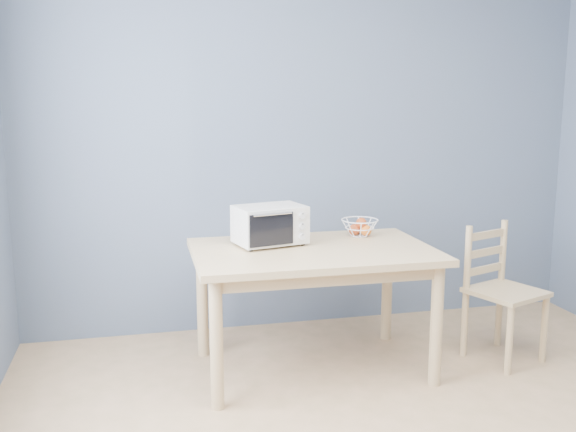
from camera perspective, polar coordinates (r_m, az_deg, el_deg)
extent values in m
cube|color=#515D70|center=(4.52, 1.97, 6.42)|extent=(4.00, 0.01, 2.60)
cube|color=tan|center=(3.76, 2.25, -3.19)|extent=(1.40, 0.90, 0.04)
cylinder|color=tan|center=(3.41, -6.37, -11.30)|extent=(0.07, 0.07, 0.71)
cylinder|color=tan|center=(3.75, 13.05, -9.48)|extent=(0.07, 0.07, 0.71)
cylinder|color=tan|center=(4.11, -7.62, -7.54)|extent=(0.07, 0.07, 0.71)
cylinder|color=tan|center=(4.39, 8.79, -6.37)|extent=(0.07, 0.07, 0.71)
cube|color=beige|center=(3.82, -1.63, -0.73)|extent=(0.45, 0.36, 0.22)
cube|color=black|center=(3.80, -2.36, -0.84)|extent=(0.31, 0.29, 0.17)
cube|color=black|center=(3.68, -1.47, -1.22)|extent=(0.27, 0.07, 0.19)
cylinder|color=silver|center=(3.65, -1.36, 0.15)|extent=(0.24, 0.07, 0.01)
cube|color=beige|center=(3.77, 1.20, -0.89)|extent=(0.11, 0.03, 0.21)
cylinder|color=black|center=(3.69, -3.34, -3.05)|extent=(0.02, 0.02, 0.01)
cylinder|color=black|center=(3.83, 1.34, -2.52)|extent=(0.02, 0.02, 0.01)
cylinder|color=black|center=(3.87, -4.55, -2.41)|extent=(0.02, 0.02, 0.01)
cylinder|color=black|center=(4.01, -0.04, -1.93)|extent=(0.02, 0.02, 0.01)
cylinder|color=silver|center=(3.75, 1.28, 0.02)|extent=(0.04, 0.02, 0.04)
cylinder|color=silver|center=(3.76, 1.28, -0.92)|extent=(0.04, 0.02, 0.04)
cylinder|color=silver|center=(3.77, 1.27, -1.86)|extent=(0.04, 0.02, 0.04)
torus|color=white|center=(4.09, 6.40, -0.35)|extent=(0.29, 0.29, 0.01)
torus|color=white|center=(4.09, 6.38, -1.04)|extent=(0.23, 0.23, 0.01)
torus|color=white|center=(4.11, 6.37, -1.73)|extent=(0.14, 0.14, 0.01)
sphere|color=#AF2E17|center=(4.10, 5.91, -1.22)|extent=(0.07, 0.07, 0.07)
sphere|color=orange|center=(4.09, 6.95, -1.28)|extent=(0.07, 0.07, 0.07)
sphere|color=#CA734E|center=(4.14, 6.23, -1.14)|extent=(0.07, 0.07, 0.07)
sphere|color=#AF2E17|center=(4.09, 6.54, -0.61)|extent=(0.07, 0.07, 0.07)
cube|color=tan|center=(4.21, 18.81, -6.42)|extent=(0.51, 0.51, 0.03)
cylinder|color=tan|center=(4.06, 19.07, -10.42)|extent=(0.04, 0.04, 0.42)
cylinder|color=tan|center=(4.32, 21.81, -9.33)|extent=(0.04, 0.04, 0.42)
cylinder|color=tan|center=(4.25, 15.41, -9.25)|extent=(0.04, 0.04, 0.42)
cylinder|color=tan|center=(4.50, 18.25, -8.29)|extent=(0.04, 0.04, 0.42)
cylinder|color=tan|center=(4.13, 15.69, -3.73)|extent=(0.04, 0.04, 0.42)
cylinder|color=tan|center=(4.39, 18.56, -3.06)|extent=(0.04, 0.04, 0.42)
cube|color=tan|center=(4.28, 17.11, -4.55)|extent=(0.32, 0.14, 0.05)
cube|color=tan|center=(4.25, 17.19, -3.08)|extent=(0.32, 0.14, 0.05)
cube|color=tan|center=(4.23, 17.27, -1.60)|extent=(0.32, 0.14, 0.05)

